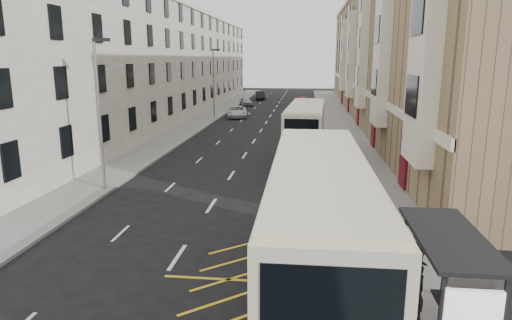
# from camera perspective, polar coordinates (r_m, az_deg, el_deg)

# --- Properties ---
(ground) EXTENTS (200.00, 200.00, 0.00)m
(ground) POSITION_cam_1_polar(r_m,az_deg,el_deg) (13.99, -14.59, -18.51)
(ground) COLOR black
(ground) RESTS_ON ground
(pavement_right) EXTENTS (4.00, 120.00, 0.15)m
(pavement_right) POSITION_cam_1_polar(r_m,az_deg,el_deg) (41.84, 11.01, 2.70)
(pavement_right) COLOR slate
(pavement_right) RESTS_ON ground
(pavement_left) EXTENTS (3.00, 120.00, 0.15)m
(pavement_left) POSITION_cam_1_polar(r_m,az_deg,el_deg) (43.43, -9.85, 3.10)
(pavement_left) COLOR slate
(pavement_left) RESTS_ON ground
(kerb_right) EXTENTS (0.25, 120.00, 0.15)m
(kerb_right) POSITION_cam_1_polar(r_m,az_deg,el_deg) (41.73, 8.27, 2.77)
(kerb_right) COLOR gray
(kerb_right) RESTS_ON ground
(kerb_left) EXTENTS (0.25, 120.00, 0.15)m
(kerb_left) POSITION_cam_1_polar(r_m,az_deg,el_deg) (43.04, -7.93, 3.08)
(kerb_left) COLOR gray
(kerb_left) RESTS_ON ground
(road_markings) EXTENTS (10.00, 110.00, 0.01)m
(road_markings) POSITION_cam_1_polar(r_m,az_deg,el_deg) (56.74, 1.75, 5.42)
(road_markings) COLOR silver
(road_markings) RESTS_ON ground
(terrace_right) EXTENTS (10.75, 79.00, 15.25)m
(terrace_right) POSITION_cam_1_polar(r_m,az_deg,el_deg) (57.40, 17.18, 12.49)
(terrace_right) COLOR #8E7452
(terrace_right) RESTS_ON ground
(terrace_left) EXTENTS (9.18, 79.00, 13.25)m
(terrace_left) POSITION_cam_1_polar(r_m,az_deg,el_deg) (59.41, -11.47, 11.81)
(terrace_left) COLOR silver
(terrace_left) RESTS_ON ground
(bus_shelter) EXTENTS (1.65, 4.25, 2.70)m
(bus_shelter) POSITION_cam_1_polar(r_m,az_deg,el_deg) (12.39, 23.90, -12.32)
(bus_shelter) COLOR black
(bus_shelter) RESTS_ON pavement_right
(guard_railing) EXTENTS (0.06, 6.56, 1.01)m
(guard_railing) POSITION_cam_1_polar(r_m,az_deg,el_deg) (18.06, 11.34, -7.97)
(guard_railing) COLOR red
(guard_railing) RESTS_ON pavement_right
(street_lamp_near) EXTENTS (0.93, 0.18, 8.00)m
(street_lamp_near) POSITION_cam_1_polar(r_m,az_deg,el_deg) (25.70, -18.97, 6.37)
(street_lamp_near) COLOR gray
(street_lamp_near) RESTS_ON pavement_left
(street_lamp_far) EXTENTS (0.93, 0.18, 8.00)m
(street_lamp_far) POSITION_cam_1_polar(r_m,az_deg,el_deg) (54.28, -5.28, 9.96)
(street_lamp_far) COLOR gray
(street_lamp_far) RESTS_ON pavement_left
(double_decker_front) EXTENTS (2.67, 11.26, 4.48)m
(double_decker_front) POSITION_cam_1_polar(r_m,az_deg,el_deg) (12.90, 7.78, -9.60)
(double_decker_front) COLOR beige
(double_decker_front) RESTS_ON ground
(double_decker_rear) EXTENTS (2.83, 10.31, 4.07)m
(double_decker_rear) POSITION_cam_1_polar(r_m,az_deg,el_deg) (31.41, 6.23, 3.29)
(double_decker_rear) COLOR beige
(double_decker_rear) RESTS_ON ground
(pedestrian_near) EXTENTS (0.72, 0.63, 1.66)m
(pedestrian_near) POSITION_cam_1_polar(r_m,az_deg,el_deg) (13.44, 19.26, -15.40)
(pedestrian_near) COLOR black
(pedestrian_near) RESTS_ON pavement_right
(pedestrian_mid) EXTENTS (0.85, 0.68, 1.72)m
(pedestrian_mid) POSITION_cam_1_polar(r_m,az_deg,el_deg) (16.81, 20.03, -9.56)
(pedestrian_mid) COLOR black
(pedestrian_mid) RESTS_ON pavement_right
(pedestrian_far) EXTENTS (1.10, 0.77, 1.74)m
(pedestrian_far) POSITION_cam_1_polar(r_m,az_deg,el_deg) (19.75, 12.63, -5.73)
(pedestrian_far) COLOR black
(pedestrian_far) RESTS_ON pavement_right
(white_van) EXTENTS (3.02, 5.30, 1.39)m
(white_van) POSITION_cam_1_polar(r_m,az_deg,el_deg) (56.13, -2.37, 6.05)
(white_van) COLOR silver
(white_van) RESTS_ON ground
(car_silver) EXTENTS (2.65, 4.12, 1.30)m
(car_silver) POSITION_cam_1_polar(r_m,az_deg,el_deg) (69.79, -1.27, 7.32)
(car_silver) COLOR #9C9FA4
(car_silver) RESTS_ON ground
(car_dark) EXTENTS (2.19, 4.61, 1.46)m
(car_dark) POSITION_cam_1_polar(r_m,az_deg,el_deg) (80.12, 0.49, 8.06)
(car_dark) COLOR black
(car_dark) RESTS_ON ground
(car_red) EXTENTS (3.23, 5.00, 1.35)m
(car_red) POSITION_cam_1_polar(r_m,az_deg,el_deg) (70.99, 6.03, 7.36)
(car_red) COLOR #A81810
(car_red) RESTS_ON ground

